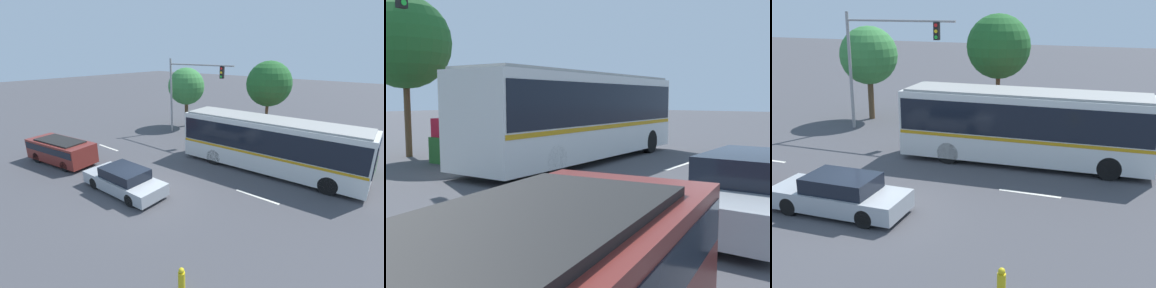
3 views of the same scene
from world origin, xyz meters
TOP-DOWN VIEW (x-y plane):
  - ground_plane at (0.00, 0.00)m, footprint 140.00×140.00m
  - city_bus at (3.63, 6.98)m, footprint 11.21×3.01m
  - sedan_foreground at (-1.10, -0.41)m, footprint 4.85×1.92m
  - suv_left_lane at (-7.65, -0.46)m, footprint 5.10×2.61m
  - traffic_light_pole at (-5.47, 9.87)m, footprint 6.49×0.24m
  - flowering_hedge at (4.45, 10.44)m, footprint 9.13×1.58m
  - street_tree_left at (-7.34, 12.19)m, footprint 3.51×3.51m
  - street_tree_centre at (0.49, 13.41)m, footprint 3.69×3.69m
  - fire_hydrant at (5.54, -3.43)m, footprint 0.22×0.22m
  - lane_stripe_near at (-7.78, 3.24)m, footprint 2.40×0.16m
  - lane_stripe_mid at (4.71, 3.45)m, footprint 2.40×0.16m

SIDE VIEW (x-z plane):
  - ground_plane at x=0.00m, z-range 0.00..0.00m
  - lane_stripe_near at x=-7.78m, z-range 0.00..0.01m
  - lane_stripe_mid at x=4.71m, z-range 0.00..0.01m
  - fire_hydrant at x=5.54m, z-range -0.02..0.84m
  - sedan_foreground at x=-1.10m, z-range -0.04..1.31m
  - flowering_hedge at x=4.45m, z-range -0.01..1.63m
  - suv_left_lane at x=-7.65m, z-range 0.13..1.71m
  - city_bus at x=3.63m, z-range 0.23..3.52m
  - street_tree_left at x=-7.34m, z-range 1.07..6.77m
  - traffic_light_pole at x=-5.47m, z-range 1.10..7.65m
  - street_tree_centre at x=0.49m, z-range 1.37..7.81m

